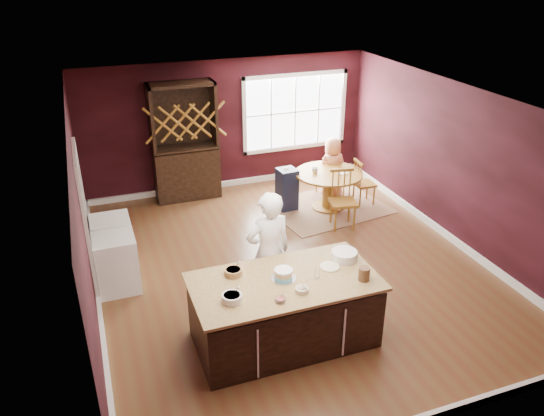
{
  "coord_description": "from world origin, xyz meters",
  "views": [
    {
      "loc": [
        -2.78,
        -6.79,
        4.58
      ],
      "look_at": [
        -0.27,
        0.07,
        1.05
      ],
      "focal_mm": 35.0,
      "sensor_mm": 36.0,
      "label": 1
    }
  ],
  "objects": [
    {
      "name": "table_cup",
      "position": [
        1.26,
        1.84,
        0.8
      ],
      "size": [
        0.15,
        0.15,
        0.1
      ],
      "primitive_type": "imported",
      "rotation": [
        0.0,
        0.0,
        -0.33
      ],
      "color": "silver",
      "rests_on": "dining_table"
    },
    {
      "name": "high_chair",
      "position": [
        0.74,
        1.99,
        0.44
      ],
      "size": [
        0.39,
        0.39,
        0.87
      ],
      "primitive_type": null,
      "rotation": [
        0.0,
        0.0,
        0.1
      ],
      "color": "#131E38",
      "rests_on": "ground"
    },
    {
      "name": "dining_table",
      "position": [
        1.52,
        1.74,
        0.53
      ],
      "size": [
        1.31,
        1.31,
        0.75
      ],
      "color": "brown",
      "rests_on": "ground"
    },
    {
      "name": "table_plate",
      "position": [
        1.75,
        1.62,
        0.76
      ],
      "size": [
        0.2,
        0.2,
        0.02
      ],
      "primitive_type": "cylinder",
      "color": "beige",
      "rests_on": "dining_table"
    },
    {
      "name": "rug",
      "position": [
        1.52,
        1.74,
        0.01
      ],
      "size": [
        2.43,
        2.0,
        0.01
      ],
      "primitive_type": "cube",
      "rotation": [
        0.0,
        0.0,
        0.14
      ],
      "color": "brown",
      "rests_on": "ground"
    },
    {
      "name": "seated_woman",
      "position": [
        1.84,
        2.24,
        0.63
      ],
      "size": [
        0.63,
        0.43,
        1.26
      ],
      "primitive_type": "imported",
      "rotation": [
        0.0,
        0.0,
        3.2
      ],
      "color": "tan",
      "rests_on": "ground"
    },
    {
      "name": "room_shell",
      "position": [
        0.0,
        0.0,
        1.35
      ],
      "size": [
        7.0,
        7.0,
        7.0
      ],
      "color": "brown",
      "rests_on": "ground"
    },
    {
      "name": "dryer",
      "position": [
        -2.64,
        0.92,
        0.43
      ],
      "size": [
        0.6,
        0.58,
        0.87
      ],
      "primitive_type": "cube",
      "color": "white",
      "rests_on": "ground"
    },
    {
      "name": "kitchen_island",
      "position": [
        -0.74,
        -1.67,
        0.44
      ],
      "size": [
        2.33,
        1.22,
        0.92
      ],
      "color": "black",
      "rests_on": "ground"
    },
    {
      "name": "toddler",
      "position": [
        0.77,
        2.09,
        0.81
      ],
      "size": [
        0.18,
        0.14,
        0.26
      ],
      "primitive_type": null,
      "color": "#8CA5BF",
      "rests_on": "high_chair"
    },
    {
      "name": "stoneware_crock",
      "position": [
        0.19,
        -1.99,
        1.01
      ],
      "size": [
        0.15,
        0.15,
        0.17
      ],
      "primitive_type": "cylinder",
      "color": "#3F281A",
      "rests_on": "kitchen_island"
    },
    {
      "name": "window",
      "position": [
        1.5,
        3.47,
        1.5
      ],
      "size": [
        2.36,
        0.1,
        1.66
      ],
      "primitive_type": null,
      "color": "white",
      "rests_on": "room_shell"
    },
    {
      "name": "dinner_plate",
      "position": [
        -0.08,
        -1.59,
        0.93
      ],
      "size": [
        0.26,
        0.26,
        0.02
      ],
      "primitive_type": "cylinder",
      "color": "beige",
      "rests_on": "kitchen_island"
    },
    {
      "name": "chair_south",
      "position": [
        1.42,
        0.92,
        0.55
      ],
      "size": [
        0.54,
        0.52,
        1.09
      ],
      "primitive_type": null,
      "rotation": [
        0.0,
        0.0,
        -0.21
      ],
      "color": "brown",
      "rests_on": "ground"
    },
    {
      "name": "baker",
      "position": [
        -0.69,
        -0.94,
        0.9
      ],
      "size": [
        0.69,
        0.49,
        1.8
      ],
      "primitive_type": "imported",
      "rotation": [
        0.0,
        0.0,
        3.23
      ],
      "color": "white",
      "rests_on": "ground"
    },
    {
      "name": "doorway",
      "position": [
        -2.97,
        0.6,
        1.02
      ],
      "size": [
        0.08,
        1.26,
        2.13
      ],
      "primitive_type": null,
      "color": "white",
      "rests_on": "room_shell"
    },
    {
      "name": "bowl_pink",
      "position": [
        -0.95,
        -2.06,
        0.94
      ],
      "size": [
        0.13,
        0.13,
        0.05
      ],
      "primitive_type": "cylinder",
      "color": "white",
      "rests_on": "kitchen_island"
    },
    {
      "name": "white_tub",
      "position": [
        0.18,
        -1.47,
        0.98
      ],
      "size": [
        0.35,
        0.35,
        0.12
      ],
      "primitive_type": "cylinder",
      "color": "white",
      "rests_on": "kitchen_island"
    },
    {
      "name": "bowl_blue",
      "position": [
        -1.47,
        -1.87,
        0.97
      ],
      "size": [
        0.24,
        0.24,
        0.09
      ],
      "primitive_type": "cylinder",
      "color": "white",
      "rests_on": "kitchen_island"
    },
    {
      "name": "washer",
      "position": [
        -2.64,
        0.28,
        0.44
      ],
      "size": [
        0.6,
        0.58,
        0.87
      ],
      "primitive_type": "cube",
      "color": "white",
      "rests_on": "ground"
    },
    {
      "name": "chair_east",
      "position": [
        2.29,
        1.69,
        0.47
      ],
      "size": [
        0.4,
        0.41,
        0.94
      ],
      "primitive_type": null,
      "rotation": [
        0.0,
        0.0,
        1.52
      ],
      "color": "brown",
      "rests_on": "ground"
    },
    {
      "name": "bowl_olive",
      "position": [
        -0.64,
        -1.97,
        0.95
      ],
      "size": [
        0.16,
        0.16,
        0.06
      ],
      "primitive_type": "cylinder",
      "color": "silver",
      "rests_on": "kitchen_island"
    },
    {
      "name": "bowl_yellow",
      "position": [
        -1.3,
        -1.33,
        0.96
      ],
      "size": [
        0.22,
        0.22,
        0.08
      ],
      "primitive_type": "cylinder",
      "color": "olive",
      "rests_on": "kitchen_island"
    },
    {
      "name": "layer_cake",
      "position": [
        -0.74,
        -1.63,
        0.99
      ],
      "size": [
        0.32,
        0.32,
        0.13
      ],
      "primitive_type": null,
      "color": "white",
      "rests_on": "kitchen_island"
    },
    {
      "name": "drinking_glass",
      "position": [
        -0.34,
        -1.77,
        0.99
      ],
      "size": [
        0.07,
        0.07,
        0.14
      ],
      "primitive_type": "cylinder",
      "color": "silver",
      "rests_on": "kitchen_island"
    },
    {
      "name": "hutch",
      "position": [
        -0.96,
        3.22,
        1.18
      ],
      "size": [
        1.29,
        0.54,
        2.37
      ],
      "primitive_type": "cube",
      "color": "#301C10",
      "rests_on": "ground"
    },
    {
      "name": "chair_north",
      "position": [
        1.82,
        2.46,
        0.46
      ],
      "size": [
        0.51,
        0.5,
        0.92
      ],
      "primitive_type": null,
      "rotation": [
        0.0,
        0.0,
        3.63
      ],
      "color": "brown",
      "rests_on": "ground"
    }
  ]
}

